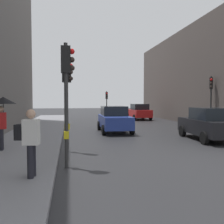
{
  "coord_description": "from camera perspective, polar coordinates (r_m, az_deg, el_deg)",
  "views": [
    {
      "loc": [
        -5.19,
        -7.92,
        2.16
      ],
      "look_at": [
        -2.55,
        7.14,
        1.43
      ],
      "focal_mm": 39.3,
      "sensor_mm": 36.0,
      "label": 1
    }
  ],
  "objects": [
    {
      "name": "car_dark_suv",
      "position": [
        14.32,
        21.6,
        -2.59
      ],
      "size": [
        2.21,
        4.3,
        1.76
      ],
      "color": "black",
      "rests_on": "ground"
    },
    {
      "name": "car_blue_van",
      "position": [
        16.66,
        0.53,
        -1.68
      ],
      "size": [
        2.08,
        4.23,
        1.76
      ],
      "color": "navy",
      "rests_on": "ground"
    },
    {
      "name": "traffic_light_far_median",
      "position": [
        30.2,
        -1.25,
        2.92
      ],
      "size": [
        0.25,
        0.43,
        3.27
      ],
      "color": "#2D2D2D",
      "rests_on": "ground"
    },
    {
      "name": "sidewalk_kerb",
      "position": [
        14.23,
        -18.38,
        -5.8
      ],
      "size": [
        3.4,
        40.0,
        0.16
      ],
      "primitive_type": "cube",
      "color": "gray",
      "rests_on": "ground"
    },
    {
      "name": "traffic_light_near_right",
      "position": [
        10.38,
        -10.38,
        5.39
      ],
      "size": [
        0.45,
        0.34,
        3.84
      ],
      "color": "#2D2D2D",
      "rests_on": "ground"
    },
    {
      "name": "traffic_light_mid_street",
      "position": [
        19.78,
        22.05,
        4.17
      ],
      "size": [
        0.37,
        0.44,
        3.95
      ],
      "color": "#2D2D2D",
      "rests_on": "ground"
    },
    {
      "name": "traffic_light_near_left",
      "position": [
        7.95,
        -10.5,
        6.82
      ],
      "size": [
        0.43,
        0.24,
        3.97
      ],
      "color": "#2D2D2D",
      "rests_on": "ground"
    },
    {
      "name": "pedestrian_with_black_backpack",
      "position": [
        6.71,
        -18.65,
        -5.95
      ],
      "size": [
        0.64,
        0.39,
        1.77
      ],
      "color": "black",
      "rests_on": "sidewalk_kerb"
    },
    {
      "name": "pedestrian_with_umbrella",
      "position": [
        10.75,
        -24.11,
        0.8
      ],
      "size": [
        1.0,
        1.0,
        2.14
      ],
      "color": "black",
      "rests_on": "sidewalk_kerb"
    },
    {
      "name": "car_red_sedan",
      "position": [
        27.63,
        6.32,
        0.06
      ],
      "size": [
        2.05,
        4.22,
        1.76
      ],
      "color": "red",
      "rests_on": "ground"
    },
    {
      "name": "ground_plane",
      "position": [
        9.71,
        23.05,
        -10.32
      ],
      "size": [
        120.0,
        120.0,
        0.0
      ],
      "primitive_type": "plane",
      "color": "#28282B"
    }
  ]
}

